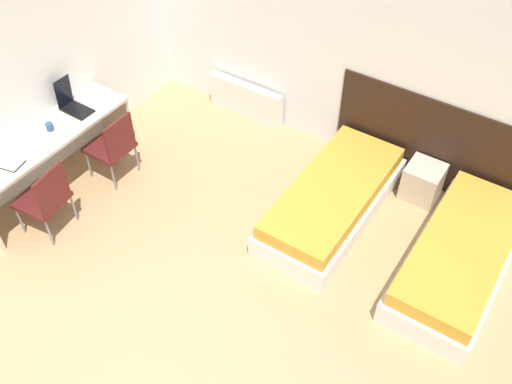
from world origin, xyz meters
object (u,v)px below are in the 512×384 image
bed_near_window (332,200)px  chair_near_notebook (45,197)px  bed_near_door (459,257)px  nightstand (423,181)px  chair_near_laptop (113,145)px  laptop (72,104)px

bed_near_window → chair_near_notebook: 3.00m
bed_near_window → bed_near_door: (1.41, 0.00, 0.00)m
nightstand → chair_near_laptop: bearing=-151.8°
nightstand → chair_near_notebook: bearing=-139.4°
chair_near_laptop → laptop: bearing=179.0°
nightstand → chair_near_laptop: (-3.07, -1.64, 0.26)m
chair_near_laptop → chair_near_notebook: size_ratio=1.00×
laptop → nightstand: bearing=25.1°
bed_near_window → nightstand: 1.07m
chair_near_laptop → bed_near_door: bearing=13.1°
nightstand → laptop: (-3.62, -1.63, 0.60)m
bed_near_window → chair_near_laptop: size_ratio=2.29×
nightstand → chair_near_notebook: chair_near_notebook is taller
chair_near_laptop → bed_near_window: bearing=20.1°
nightstand → chair_near_laptop: 3.49m
nightstand → chair_near_laptop: size_ratio=0.49×
chair_near_laptop → chair_near_notebook: (-0.00, -0.99, 0.00)m
chair_near_notebook → laptop: size_ratio=2.32×
chair_near_notebook → bed_near_window: bearing=30.7°
nightstand → laptop: laptop is taller
chair_near_laptop → laptop: laptop is taller
bed_near_door → chair_near_notebook: bearing=-154.2°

